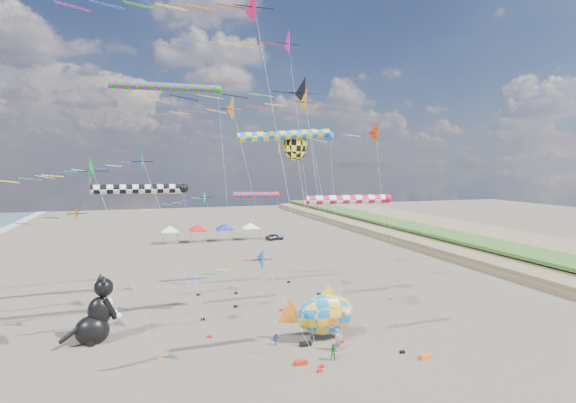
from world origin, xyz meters
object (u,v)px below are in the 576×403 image
Objects in this scene: child_blue at (276,339)px; person_adult at (338,340)px; child_green at (334,352)px; parked_car at (275,237)px; cat_inflatable at (96,309)px; fish_inflatable at (325,314)px.

person_adult is at bearing -46.62° from child_blue.
person_adult is at bearing 78.02° from child_green.
child_green is 1.33× the size of child_blue.
parked_car is (10.81, 52.25, -0.02)m from child_green.
cat_inflatable is 3.13× the size of person_adult.
child_green is (16.79, -9.06, -2.10)m from cat_inflatable.
cat_inflatable is 0.82× the size of fish_inflatable.
fish_inflatable is at bearing 99.11° from child_green.
fish_inflatable reaches higher than child_blue.
child_green is at bearing -67.32° from child_blue.
child_blue is at bearing 177.49° from fish_inflatable.
cat_inflatable is at bearing 143.32° from child_blue.
fish_inflatable reaches higher than parked_car.
fish_inflatable is 5.31× the size of child_green.
child_green is at bearing -50.20° from cat_inflatable.
person_adult reaches higher than child_green.
cat_inflatable reaches higher than parked_car.
parked_car is at bearing 35.58° from cat_inflatable.
parked_car is (9.94, 48.42, -1.53)m from fish_inflatable.
cat_inflatable is at bearing 173.52° from child_green.
child_blue is (-4.11, 0.18, -1.67)m from fish_inflatable.
parked_car is (27.60, 43.18, -2.12)m from cat_inflatable.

